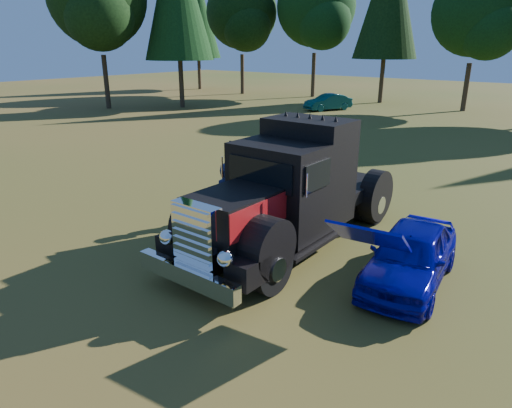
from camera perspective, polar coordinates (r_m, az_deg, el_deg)
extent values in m
plane|color=#314D16|center=(9.96, 2.02, -8.74)|extent=(120.00, 120.00, 0.00)
cylinder|color=#2D2116|center=(52.58, -7.11, 16.43)|extent=(0.36, 0.36, 4.32)
cone|color=black|center=(52.61, -7.39, 22.57)|extent=(4.80, 4.80, 9.00)
cylinder|color=#2D2116|center=(47.14, -1.72, 15.91)|extent=(0.36, 0.36, 3.78)
sphere|color=black|center=(47.14, -1.80, 22.81)|extent=(6.72, 6.72, 6.72)
sphere|color=black|center=(45.63, -1.20, 21.34)|extent=(4.62, 4.62, 4.62)
cylinder|color=#2D2116|center=(44.68, 7.18, 15.71)|extent=(0.36, 0.36, 3.96)
sphere|color=black|center=(44.72, 7.52, 23.32)|extent=(7.04, 7.04, 7.04)
sphere|color=black|center=(43.21, 8.40, 21.67)|extent=(4.84, 4.84, 4.84)
cylinder|color=#2D2116|center=(41.01, 15.50, 15.38)|extent=(0.36, 0.36, 4.68)
cylinder|color=#2D2116|center=(37.86, 24.77, 13.11)|extent=(0.36, 0.36, 3.42)
sphere|color=black|center=(37.81, 25.92, 20.80)|extent=(6.08, 6.08, 6.08)
sphere|color=black|center=(36.76, 27.16, 18.93)|extent=(4.18, 4.18, 4.18)
cylinder|color=#2D2116|center=(37.07, -9.36, 15.45)|extent=(0.36, 0.36, 4.68)
cylinder|color=#2D2116|center=(37.74, -18.21, 14.29)|extent=(0.36, 0.36, 3.96)
sphere|color=black|center=(36.10, -18.98, 21.40)|extent=(4.84, 4.84, 4.84)
cylinder|color=black|center=(10.29, -7.59, -4.55)|extent=(0.32, 1.10, 1.10)
cylinder|color=black|center=(9.03, 1.90, -7.92)|extent=(0.32, 1.10, 1.10)
cylinder|color=black|center=(13.83, 6.71, 1.79)|extent=(0.32, 1.10, 1.10)
cylinder|color=black|center=(12.92, 14.63, 0.01)|extent=(0.32, 1.10, 1.10)
cylinder|color=black|center=(13.67, 7.88, 1.53)|extent=(0.32, 1.10, 1.10)
cylinder|color=black|center=(13.05, 13.32, 0.31)|extent=(0.32, 1.10, 1.10)
cube|color=black|center=(11.51, 5.38, -1.44)|extent=(1.60, 6.40, 0.28)
cube|color=white|center=(8.83, -8.58, -8.83)|extent=(2.50, 0.22, 0.36)
cube|color=white|center=(8.71, -7.38, -4.06)|extent=(1.05, 0.30, 1.30)
cube|color=black|center=(9.40, -2.85, -1.81)|extent=(1.35, 1.80, 1.10)
cube|color=maroon|center=(9.77, -5.93, 0.20)|extent=(0.02, 1.80, 0.60)
cube|color=maroon|center=(8.92, 0.48, -1.60)|extent=(0.02, 1.80, 0.60)
cylinder|color=black|center=(10.07, -7.29, -2.61)|extent=(0.55, 1.24, 1.24)
cylinder|color=black|center=(8.91, 1.40, -5.46)|extent=(0.55, 1.24, 1.24)
sphere|color=white|center=(9.28, -11.04, -4.10)|extent=(0.32, 0.32, 0.32)
sphere|color=white|center=(8.26, -3.83, -6.84)|extent=(0.32, 0.32, 0.32)
cube|color=black|center=(10.47, 2.69, 1.87)|extent=(2.05, 1.30, 2.10)
cube|color=black|center=(9.81, 0.45, 3.74)|extent=(1.70, 0.05, 0.65)
cube|color=black|center=(11.45, 6.51, 4.35)|extent=(2.05, 1.30, 2.50)
cube|color=black|center=(13.05, 10.23, 2.38)|extent=(2.00, 2.00, 0.35)
cube|color=black|center=(11.84, -1.95, 3.45)|extent=(1.09, 0.26, 1.50)
cube|color=maroon|center=(11.92, -1.82, 2.82)|extent=(0.84, 0.17, 0.75)
imported|color=#0F07A1|center=(9.89, 18.75, -6.11)|extent=(1.86, 3.72, 1.22)
cube|color=#0F07A1|center=(8.13, 13.96, -3.96)|extent=(1.40, 1.08, 0.67)
imported|color=#21234D|center=(11.39, -3.43, 0.26)|extent=(0.69, 0.83, 1.94)
imported|color=#20274C|center=(12.68, -2.78, 2.04)|extent=(1.14, 1.10, 1.84)
imported|color=#083431|center=(35.43, 9.00, 12.47)|extent=(2.70, 3.82, 1.20)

